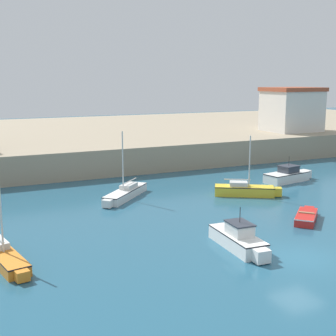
# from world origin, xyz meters

# --- Properties ---
(ground_plane) EXTENTS (200.00, 200.00, 0.00)m
(ground_plane) POSITION_xyz_m (0.00, 0.00, 0.00)
(ground_plane) COLOR #235670
(quay_seawall) EXTENTS (120.00, 40.00, 2.76)m
(quay_seawall) POSITION_xyz_m (0.00, 44.20, 1.38)
(quay_seawall) COLOR gray
(quay_seawall) RESTS_ON ground
(motorboat_white_0) EXTENTS (5.50, 2.59, 2.43)m
(motorboat_white_0) POSITION_xyz_m (11.91, 15.56, 0.58)
(motorboat_white_0) COLOR white
(motorboat_white_0) RESTS_ON ground
(sailboat_orange_1) EXTENTS (2.33, 6.78, 4.63)m
(sailboat_orange_1) POSITION_xyz_m (-14.67, 6.41, 0.39)
(sailboat_orange_1) COLOR orange
(sailboat_orange_1) RESTS_ON ground
(dinghy_red_2) EXTENTS (3.49, 3.36, 0.63)m
(dinghy_red_2) POSITION_xyz_m (5.00, 5.09, 0.30)
(dinghy_red_2) COLOR red
(dinghy_red_2) RESTS_ON ground
(sailboat_yellow_3) EXTENTS (5.24, 3.77, 5.02)m
(sailboat_yellow_3) POSITION_xyz_m (5.16, 12.70, 0.49)
(sailboat_yellow_3) COLOR yellow
(sailboat_yellow_3) RESTS_ON ground
(motorboat_white_4) EXTENTS (1.76, 5.12, 2.46)m
(motorboat_white_4) POSITION_xyz_m (-2.15, 2.57, 0.57)
(motorboat_white_4) COLOR white
(motorboat_white_4) RESTS_ON ground
(sailboat_white_5) EXTENTS (5.29, 5.32, 5.50)m
(sailboat_white_5) POSITION_xyz_m (-4.15, 16.15, 0.43)
(sailboat_white_5) COLOR white
(sailboat_white_5) RESTS_ON ground
(harbor_shed_near_wharf) EXTENTS (6.79, 5.88, 5.67)m
(harbor_shed_near_wharf) POSITION_xyz_m (24.00, 30.11, 5.62)
(harbor_shed_near_wharf) COLOR silver
(harbor_shed_near_wharf) RESTS_ON quay_seawall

